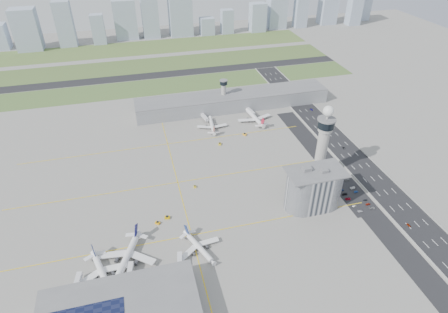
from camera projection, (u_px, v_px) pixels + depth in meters
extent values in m
plane|color=gray|center=(236.00, 198.00, 285.96)|extent=(1000.00, 1000.00, 0.00)
cube|color=#3D5B2B|center=(169.00, 85.00, 461.63)|extent=(480.00, 50.00, 0.08)
cube|color=#425427|center=(162.00, 64.00, 521.60)|extent=(480.00, 60.00, 0.08)
cube|color=#4F6B33|center=(155.00, 47.00, 585.57)|extent=(480.00, 70.00, 0.08)
cube|color=black|center=(165.00, 74.00, 491.20)|extent=(480.00, 22.00, 0.10)
cube|color=black|center=(369.00, 174.00, 310.28)|extent=(28.00, 500.00, 0.10)
cube|color=#9E9E99|center=(354.00, 176.00, 307.01)|extent=(0.60, 500.00, 1.20)
cube|color=#9E9E99|center=(383.00, 171.00, 312.93)|extent=(0.60, 500.00, 1.20)
cube|color=black|center=(348.00, 187.00, 297.00)|extent=(18.00, 260.00, 0.08)
cube|color=black|center=(354.00, 196.00, 286.97)|extent=(20.00, 44.00, 0.10)
cube|color=yellow|center=(192.00, 235.00, 253.50)|extent=(260.00, 0.60, 0.01)
cube|color=yellow|center=(178.00, 182.00, 301.48)|extent=(260.00, 0.60, 0.01)
cube|color=yellow|center=(168.00, 144.00, 349.46)|extent=(260.00, 0.60, 0.01)
cube|color=yellow|center=(178.00, 182.00, 301.48)|extent=(0.60, 260.00, 0.01)
cylinder|color=#ADAAA5|center=(321.00, 153.00, 294.12)|extent=(8.40, 8.40, 48.00)
cylinder|color=#ADAAA5|center=(325.00, 128.00, 281.75)|extent=(11.00, 11.00, 4.00)
cylinder|color=black|center=(326.00, 124.00, 279.51)|extent=(13.00, 13.00, 6.00)
cylinder|color=slate|center=(327.00, 119.00, 277.54)|extent=(14.00, 14.00, 1.00)
cylinder|color=#ADAAA5|center=(327.00, 116.00, 276.13)|extent=(1.60, 1.60, 5.00)
sphere|color=white|center=(328.00, 111.00, 273.61)|extent=(8.00, 8.00, 8.00)
cylinder|color=#ADAAA5|center=(224.00, 96.00, 404.39)|extent=(5.00, 5.00, 28.00)
cylinder|color=black|center=(224.00, 83.00, 395.96)|extent=(8.00, 8.00, 4.00)
cylinder|color=slate|center=(224.00, 80.00, 394.56)|extent=(8.60, 8.60, 0.80)
cube|color=#B2B2B7|center=(313.00, 189.00, 270.95)|extent=(18.00, 24.00, 30.00)
cylinder|color=#B2B2B7|center=(302.00, 191.00, 269.05)|extent=(24.00, 24.00, 30.00)
cylinder|color=#B2B2B7|center=(325.00, 187.00, 272.86)|extent=(24.00, 24.00, 30.00)
cube|color=slate|center=(316.00, 172.00, 262.30)|extent=(42.00, 24.00, 0.80)
cube|color=slate|center=(307.00, 169.00, 262.53)|extent=(6.00, 5.00, 3.00)
cube|color=slate|center=(324.00, 171.00, 261.03)|extent=(5.00, 4.00, 2.40)
cube|color=gray|center=(233.00, 101.00, 408.56)|extent=(210.00, 32.00, 15.00)
cube|color=slate|center=(233.00, 94.00, 404.12)|extent=(210.00, 32.00, 0.80)
cube|color=slate|center=(118.00, 307.00, 194.80)|extent=(84.00, 42.00, 0.80)
imported|color=silver|center=(360.00, 211.00, 272.45)|extent=(3.91, 1.77, 1.30)
imported|color=gray|center=(355.00, 206.00, 277.00)|extent=(3.52, 1.39, 1.14)
imported|color=#A9091F|center=(348.00, 199.00, 283.88)|extent=(4.41, 2.22, 1.20)
imported|color=black|center=(345.00, 194.00, 288.40)|extent=(4.27, 1.84, 1.22)
imported|color=navy|center=(342.00, 190.00, 292.40)|extent=(3.68, 1.84, 1.21)
imported|color=white|center=(338.00, 185.00, 297.74)|extent=(3.80, 1.83, 1.20)
imported|color=gray|center=(372.00, 208.00, 275.25)|extent=(4.72, 2.57, 1.26)
imported|color=maroon|center=(368.00, 204.00, 278.92)|extent=(4.15, 2.05, 1.16)
imported|color=black|center=(365.00, 200.00, 282.73)|extent=(3.45, 1.48, 1.16)
imported|color=navy|center=(356.00, 192.00, 290.82)|extent=(3.75, 1.73, 1.19)
imported|color=white|center=(353.00, 188.00, 294.78)|extent=(4.97, 2.73, 1.32)
imported|color=gray|center=(347.00, 180.00, 303.37)|extent=(4.33, 2.16, 1.21)
imported|color=maroon|center=(409.00, 225.00, 260.71)|extent=(1.49, 3.27, 1.09)
imported|color=black|center=(344.00, 148.00, 342.81)|extent=(1.76, 3.63, 1.15)
imported|color=navy|center=(312.00, 109.00, 406.59)|extent=(2.52, 4.55, 1.20)
imported|color=gray|center=(278.00, 88.00, 453.77)|extent=(1.55, 3.37, 1.12)
cube|color=#9EADC1|center=(27.00, 30.00, 557.73)|extent=(35.81, 28.65, 60.36)
cube|color=#9EADC1|center=(65.00, 24.00, 570.97)|extent=(25.49, 20.39, 66.89)
cube|color=#9EADC1|center=(98.00, 29.00, 585.70)|extent=(20.04, 16.03, 45.20)
cube|color=#9EADC1|center=(125.00, 19.00, 605.53)|extent=(35.76, 28.61, 61.22)
cube|color=#9EADC1|center=(150.00, 11.00, 603.52)|extent=(26.33, 21.06, 83.39)
cube|color=#9EADC1|center=(180.00, 16.00, 620.62)|extent=(36.96, 29.57, 62.11)
cube|color=#9EADC1|center=(207.00, 26.00, 632.47)|extent=(23.01, 18.41, 27.75)
cube|color=#9EADC1|center=(227.00, 21.00, 636.45)|extent=(20.22, 16.18, 38.97)
cube|color=#9EADC1|center=(258.00, 17.00, 643.99)|extent=(26.14, 20.92, 46.89)
cube|color=#9EADC1|center=(277.00, 4.00, 652.22)|extent=(32.26, 25.81, 81.20)
cube|color=#9EADC1|center=(301.00, 7.00, 659.41)|extent=(21.59, 17.28, 68.75)
cube|color=#9EADC1|center=(328.00, 6.00, 680.53)|extent=(30.25, 24.20, 63.40)
cube|color=#9EADC1|center=(355.00, 4.00, 671.61)|extent=(23.04, 18.43, 71.56)
cube|color=#9EADC1|center=(363.00, 9.00, 709.77)|extent=(22.64, 18.11, 41.06)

